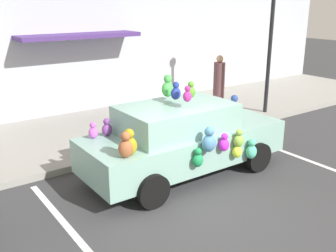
% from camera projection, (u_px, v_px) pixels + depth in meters
% --- Properties ---
extents(ground_plane, '(60.00, 60.00, 0.00)m').
position_uv_depth(ground_plane, '(213.00, 211.00, 6.88)').
color(ground_plane, '#38383A').
extents(sidewalk, '(24.00, 4.00, 0.15)m').
position_uv_depth(sidewalk, '(91.00, 133.00, 10.74)').
color(sidewalk, gray).
rests_on(sidewalk, ground).
extents(storefront_building, '(24.00, 1.25, 6.40)m').
position_uv_depth(storefront_building, '(53.00, 13.00, 11.45)').
color(storefront_building, '#B2B7C1').
rests_on(storefront_building, ground).
extents(parking_stripe_front, '(0.12, 3.60, 0.01)m').
position_uv_depth(parking_stripe_front, '(288.00, 153.00, 9.50)').
color(parking_stripe_front, silver).
rests_on(parking_stripe_front, ground).
extents(parking_stripe_rear, '(0.12, 3.60, 0.01)m').
position_uv_depth(parking_stripe_rear, '(68.00, 227.00, 6.40)').
color(parking_stripe_rear, silver).
rests_on(parking_stripe_rear, ground).
extents(plush_covered_car, '(4.38, 1.99, 2.08)m').
position_uv_depth(plush_covered_car, '(183.00, 138.00, 8.14)').
color(plush_covered_car, '#86B3A5').
rests_on(plush_covered_car, ground).
extents(street_lamp_post, '(0.28, 0.28, 4.19)m').
position_uv_depth(street_lamp_post, '(271.00, 30.00, 11.72)').
color(street_lamp_post, black).
rests_on(street_lamp_post, sidewalk).
extents(pedestrian_near_shopfront, '(0.39, 0.39, 1.65)m').
position_uv_depth(pedestrian_near_shopfront, '(219.00, 82.00, 13.31)').
color(pedestrian_near_shopfront, brown).
rests_on(pedestrian_near_shopfront, sidewalk).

